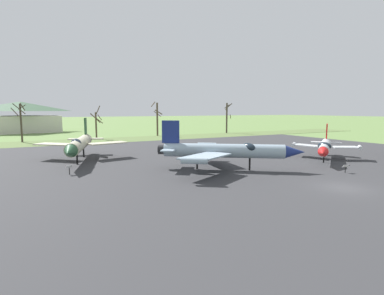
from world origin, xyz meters
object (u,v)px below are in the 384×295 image
(jet_fighter_front_left, at_px, (79,144))
(info_placard_rear_center, at_px, (345,168))
(jet_fighter_front_right, at_px, (225,150))
(visitor_building, at_px, (21,117))
(jet_fighter_rear_center, at_px, (325,146))
(info_placard_front_left, at_px, (69,169))

(jet_fighter_front_left, relative_size, info_placard_rear_center, 17.97)
(jet_fighter_front_right, distance_m, visitor_building, 79.09)
(jet_fighter_front_right, relative_size, jet_fighter_rear_center, 1.22)
(visitor_building, bearing_deg, info_placard_rear_center, -69.78)
(jet_fighter_front_right, height_order, jet_fighter_rear_center, jet_fighter_front_right)
(jet_fighter_front_right, relative_size, visitor_building, 0.63)
(jet_fighter_front_left, bearing_deg, info_placard_rear_center, -41.79)
(info_placard_front_left, height_order, jet_fighter_rear_center, jet_fighter_rear_center)
(info_placard_front_left, xyz_separation_m, jet_fighter_front_right, (15.52, -5.43, 1.56))
(info_placard_front_left, height_order, info_placard_rear_center, info_placard_front_left)
(info_placard_front_left, bearing_deg, jet_fighter_front_left, 74.68)
(jet_fighter_rear_center, xyz_separation_m, visitor_building, (-35.95, 77.11, 2.61))
(jet_fighter_rear_center, height_order, info_placard_rear_center, jet_fighter_rear_center)
(info_placard_front_left, bearing_deg, visitor_building, 94.10)
(jet_fighter_front_right, distance_m, jet_fighter_rear_center, 15.38)
(info_placard_front_left, distance_m, jet_fighter_rear_center, 31.52)
(info_placard_front_left, bearing_deg, jet_fighter_front_right, -19.27)
(info_placard_front_left, bearing_deg, jet_fighter_rear_center, -11.37)
(jet_fighter_front_right, xyz_separation_m, info_placard_rear_center, (10.25, -7.43, -1.63))
(jet_fighter_front_right, distance_m, info_placard_rear_center, 12.77)
(jet_fighter_front_left, relative_size, jet_fighter_rear_center, 1.40)
(jet_fighter_front_right, bearing_deg, jet_fighter_rear_center, -2.91)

